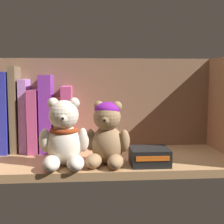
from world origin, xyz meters
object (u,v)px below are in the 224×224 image
object	(u,v)px
book_2	(7,112)
book_7	(58,124)
teddy_bear_larger	(64,137)
teddy_bear_smaller	(107,135)
book_3	(16,109)
book_4	(25,115)
small_product_box	(149,156)
book_6	(47,113)
book_5	(35,120)
book_8	(68,118)

from	to	relation	value
book_2	book_7	distance (cm)	14.91
book_2	teddy_bear_larger	distance (cm)	24.88
teddy_bear_smaller	book_3	bearing A→B (deg)	146.85
book_2	book_4	world-z (taller)	book_2
book_2	small_product_box	world-z (taller)	book_2
small_product_box	book_6	bearing A→B (deg)	146.14
teddy_bear_smaller	small_product_box	size ratio (longest dim) A/B	1.67
book_5	book_6	bearing A→B (deg)	0.00
book_2	teddy_bear_larger	bearing A→B (deg)	-45.03
teddy_bear_smaller	book_2	bearing A→B (deg)	149.48
book_6	book_2	bearing A→B (deg)	180.00
book_7	small_product_box	bearing A→B (deg)	-37.15
book_7	book_4	bearing A→B (deg)	180.00
teddy_bear_smaller	book_8	bearing A→B (deg)	122.62
book_3	teddy_bear_larger	distance (cm)	23.24
book_6	small_product_box	world-z (taller)	book_6
book_3	book_5	size ratio (longest dim) A/B	1.37
book_5	small_product_box	world-z (taller)	book_5
book_8	book_4	bearing A→B (deg)	180.00
book_4	book_8	distance (cm)	12.05
book_2	book_8	distance (cm)	17.29
teddy_bear_larger	teddy_bear_smaller	world-z (taller)	teddy_bear_larger
book_6	book_8	bearing A→B (deg)	0.00
book_6	teddy_bear_smaller	distance (cm)	23.19
book_3	teddy_bear_smaller	size ratio (longest dim) A/B	1.56
book_4	book_7	xyz separation A→B (cm)	(9.27, 0.00, -2.68)
book_3	small_product_box	world-z (taller)	book_3
book_2	teddy_bear_larger	xyz separation A→B (cm)	(17.32, -17.34, -4.26)
book_5	teddy_bear_larger	world-z (taller)	book_5
teddy_bear_smaller	book_5	bearing A→B (deg)	140.31
book_2	book_5	world-z (taller)	book_2
small_product_box	teddy_bear_larger	bearing A→B (deg)	179.03
book_4	small_product_box	size ratio (longest dim) A/B	2.22
book_2	book_5	distance (cm)	8.37
book_5	book_8	world-z (taller)	book_8
book_6	book_7	bearing A→B (deg)	0.00
book_6	book_8	xyz separation A→B (cm)	(5.75, 0.00, -1.56)
book_6	small_product_box	xyz separation A→B (cm)	(26.36, -17.69, -8.78)
book_8	book_5	bearing A→B (deg)	180.00
book_2	book_3	size ratio (longest dim) A/B	0.94
book_2	book_3	bearing A→B (deg)	0.00
book_5	book_8	bearing A→B (deg)	0.00
book_8	teddy_bear_smaller	distance (cm)	19.40
book_4	book_6	distance (cm)	6.29
book_2	teddy_bear_larger	world-z (taller)	book_2
book_2	book_8	bearing A→B (deg)	0.00
book_3	teddy_bear_smaller	distance (cm)	30.11
book_2	teddy_bear_smaller	distance (cm)	32.26
book_2	book_8	xyz separation A→B (cm)	(17.18, 0.00, -1.98)
book_4	teddy_bear_larger	world-z (taller)	book_4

